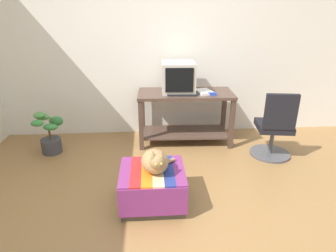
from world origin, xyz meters
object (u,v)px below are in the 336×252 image
object	(u,v)px
tv_monitor	(178,77)
ottoman_with_blanket	(153,187)
book	(204,92)
cat	(155,161)
desk	(185,109)
stapler	(212,94)
office_chair	(275,130)
potted_plant	(50,135)
keyboard	(182,94)

from	to	relation	value
tv_monitor	ottoman_with_blanket	world-z (taller)	tv_monitor
ottoman_with_blanket	book	bearing A→B (deg)	61.64
ottoman_with_blanket	cat	size ratio (longest dim) A/B	1.62
desk	ottoman_with_blanket	world-z (taller)	desk
book	cat	size ratio (longest dim) A/B	0.74
cat	stapler	bearing A→B (deg)	48.75
cat	office_chair	bearing A→B (deg)	20.92
office_chair	potted_plant	bearing A→B (deg)	1.83
keyboard	potted_plant	size ratio (longest dim) A/B	0.70
keyboard	book	xyz separation A→B (m)	(0.31, 0.08, 0.00)
cat	potted_plant	size ratio (longest dim) A/B	0.67
book	ottoman_with_blanket	distance (m)	1.67
ottoman_with_blanket	office_chair	world-z (taller)	office_chair
cat	keyboard	bearing A→B (deg)	63.75
potted_plant	office_chair	world-z (taller)	office_chair
cat	office_chair	world-z (taller)	office_chair
potted_plant	keyboard	bearing A→B (deg)	3.20
desk	keyboard	bearing A→B (deg)	-113.01
tv_monitor	office_chair	world-z (taller)	tv_monitor
book	stapler	xyz separation A→B (m)	(0.08, -0.12, 0.00)
desk	cat	bearing A→B (deg)	-105.63
ottoman_with_blanket	tv_monitor	bearing A→B (deg)	75.09
ottoman_with_blanket	cat	bearing A→B (deg)	-41.44
tv_monitor	stapler	world-z (taller)	tv_monitor
cat	stapler	xyz separation A→B (m)	(0.80, 1.29, 0.27)
desk	office_chair	xyz separation A→B (m)	(1.08, -0.56, -0.12)
desk	stapler	bearing A→B (deg)	-25.85
book	stapler	bearing A→B (deg)	-68.74
office_chair	stapler	world-z (taller)	office_chair
tv_monitor	desk	bearing A→B (deg)	-21.05
desk	ottoman_with_blanket	xyz separation A→B (m)	(-0.49, -1.44, -0.31)
keyboard	stapler	size ratio (longest dim) A/B	3.64
keyboard	ottoman_with_blanket	bearing A→B (deg)	-103.95
potted_plant	office_chair	bearing A→B (deg)	-6.49
desk	stapler	xyz separation A→B (m)	(0.34, -0.18, 0.26)
keyboard	ottoman_with_blanket	world-z (taller)	keyboard
keyboard	office_chair	xyz separation A→B (m)	(1.14, -0.43, -0.37)
cat	stapler	size ratio (longest dim) A/B	3.49
desk	tv_monitor	world-z (taller)	tv_monitor
book	potted_plant	size ratio (longest dim) A/B	0.50
keyboard	cat	xyz separation A→B (m)	(-0.40, -1.34, -0.26)
book	office_chair	distance (m)	1.04
tv_monitor	book	world-z (taller)	tv_monitor
desk	ottoman_with_blanket	bearing A→B (deg)	-107.06
book	stapler	world-z (taller)	stapler
desk	book	bearing A→B (deg)	-9.74
keyboard	cat	size ratio (longest dim) A/B	1.04
book	ottoman_with_blanket	xyz separation A→B (m)	(-0.75, -1.38, -0.57)
office_chair	ottoman_with_blanket	bearing A→B (deg)	37.45
cat	desk	bearing A→B (deg)	63.00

